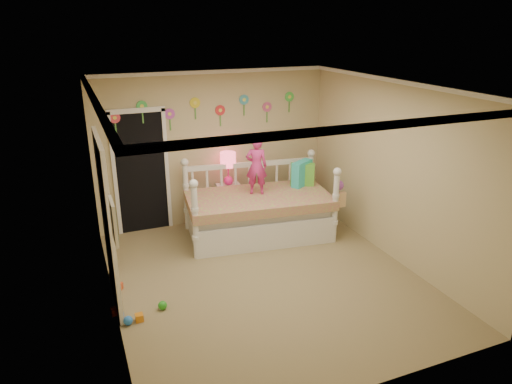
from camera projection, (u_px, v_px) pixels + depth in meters
name	position (u px, v px, depth m)	size (l,w,h in m)	color
floor	(266.00, 278.00, 6.44)	(4.00, 4.50, 0.01)	#7F684C
ceiling	(267.00, 87.00, 5.54)	(4.00, 4.50, 0.01)	white
back_wall	(214.00, 148.00, 7.95)	(4.00, 0.01, 2.60)	tan
left_wall	(104.00, 212.00, 5.28)	(0.01, 4.50, 2.60)	tan
right_wall	(394.00, 172.00, 6.70)	(0.01, 4.50, 2.60)	tan
crown_molding	(267.00, 89.00, 5.55)	(4.00, 4.50, 0.06)	white
daybed	(258.00, 199.00, 7.53)	(2.33, 1.25, 1.26)	white
pillow_turquoise	(302.00, 173.00, 7.89)	(0.43, 0.15, 0.43)	#27C6C5
pillow_lime	(302.00, 174.00, 7.91)	(0.40, 0.15, 0.38)	#64C03A
child	(256.00, 166.00, 7.41)	(0.34, 0.22, 0.93)	#D43083
nightstand	(229.00, 203.00, 8.17)	(0.40, 0.31, 0.67)	white
table_lamp	(228.00, 164.00, 7.92)	(0.26, 0.26, 0.58)	#F9218D
closet_doorway	(141.00, 172.00, 7.58)	(0.90, 0.04, 2.07)	black
flower_decals	(208.00, 111.00, 7.68)	(3.40, 0.02, 0.50)	#B2668C
mirror_closet	(108.00, 222.00, 5.64)	(0.07, 1.30, 2.10)	white
wall_picture	(114.00, 221.00, 4.43)	(0.05, 0.34, 0.42)	white
hanging_bag	(339.00, 195.00, 7.33)	(0.20, 0.16, 0.36)	beige
toy_scatter	(141.00, 292.00, 6.01)	(0.80, 1.30, 0.11)	#996666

